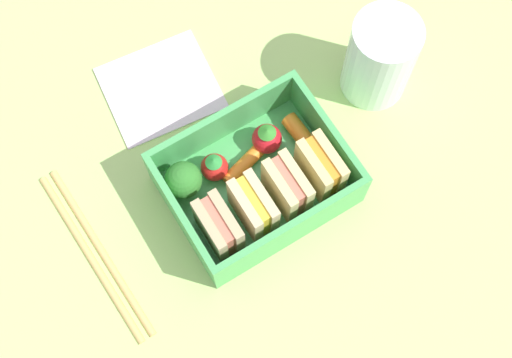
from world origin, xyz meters
TOP-DOWN VIEW (x-y plane):
  - ground_plane at (0.00, 0.00)cm, footprint 120.00×120.00cm
  - bento_tray at (0.00, 0.00)cm, footprint 15.65×12.30cm
  - bento_rim at (0.00, 0.00)cm, footprint 15.65×12.30cm
  - sandwich_left at (-5.19, 2.36)cm, footprint 2.49×4.72cm
  - sandwich_center_left at (-1.73, 2.36)cm, footprint 2.49×4.72cm
  - sandwich_center at (1.73, 2.36)cm, footprint 2.49×4.72cm
  - sandwich_center_right at (5.19, 2.36)cm, footprint 2.49×4.72cm
  - carrot_stick_far_left at (-5.94, -2.03)cm, footprint 1.76×3.61cm
  - strawberry_far_left at (-2.90, -2.83)cm, footprint 2.78×2.78cm
  - carrot_stick_left at (-0.38, -2.03)cm, footprint 4.85×2.50cm
  - strawberry_left at (2.56, -2.98)cm, footprint 2.54×2.54cm
  - broccoli_floret at (5.65, -2.93)cm, footprint 3.32×3.32cm
  - chopstick_pair at (15.50, -2.22)cm, footprint 2.59×18.09cm
  - drinking_glass at (-15.46, -3.46)cm, footprint 6.32×6.32cm
  - folded_napkin at (2.53, -13.69)cm, footprint 11.45×10.50cm

SIDE VIEW (x-z plane):
  - ground_plane at x=0.00cm, z-range -2.00..0.00cm
  - folded_napkin at x=2.53cm, z-range 0.00..0.40cm
  - chopstick_pair at x=15.50cm, z-range 0.00..0.70cm
  - bento_tray at x=0.00cm, z-range 0.00..1.20cm
  - carrot_stick_left at x=-0.38cm, z-range 1.20..2.49cm
  - carrot_stick_far_left at x=-5.94cm, z-range 1.20..2.76cm
  - strawberry_left at x=2.56cm, z-range 1.02..4.16cm
  - strawberry_far_left at x=-2.90cm, z-range 1.02..4.40cm
  - bento_rim at x=0.00cm, z-range 1.20..5.79cm
  - broccoli_floret at x=5.65cm, z-range 1.56..5.81cm
  - sandwich_left at x=-5.19cm, z-range 1.20..6.36cm
  - sandwich_center_left at x=-1.73cm, z-range 1.20..6.36cm
  - sandwich_center at x=1.73cm, z-range 1.20..6.36cm
  - sandwich_center_right at x=5.19cm, z-range 1.20..6.36cm
  - drinking_glass at x=-15.46cm, z-range 0.00..9.40cm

